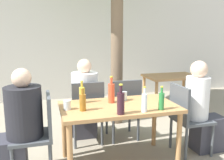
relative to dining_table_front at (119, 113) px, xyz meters
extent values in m
cube|color=beige|center=(0.00, 3.29, 0.76)|extent=(10.00, 0.08, 2.80)
cylinder|color=brown|center=(0.39, 1.37, 0.64)|extent=(0.21, 0.21, 2.56)
cube|color=#B27F4C|center=(0.00, 0.00, 0.07)|extent=(1.37, 0.77, 0.04)
cylinder|color=#B27F4C|center=(-0.62, -0.33, -0.30)|extent=(0.06, 0.06, 0.69)
cylinder|color=#B27F4C|center=(0.62, -0.33, -0.30)|extent=(0.06, 0.06, 0.69)
cylinder|color=#B27F4C|center=(-0.62, 0.33, -0.30)|extent=(0.06, 0.06, 0.69)
cylinder|color=#B27F4C|center=(0.62, 0.33, -0.30)|extent=(0.06, 0.06, 0.69)
cube|color=#B27F4C|center=(1.64, 1.70, 0.07)|extent=(1.05, 0.70, 0.04)
cylinder|color=#B27F4C|center=(1.18, 1.40, -0.30)|extent=(0.06, 0.06, 0.69)
cylinder|color=#B27F4C|center=(2.11, 1.40, -0.30)|extent=(0.06, 0.06, 0.69)
cylinder|color=#B27F4C|center=(1.18, 1.99, -0.30)|extent=(0.06, 0.06, 0.69)
cylinder|color=#B27F4C|center=(2.11, 1.99, -0.30)|extent=(0.06, 0.06, 0.69)
cube|color=#474C51|center=(-1.00, 0.00, -0.19)|extent=(0.44, 0.44, 0.04)
cube|color=#474C51|center=(-0.80, 0.00, 0.05)|extent=(0.04, 0.44, 0.45)
cylinder|color=#474C51|center=(-1.19, 0.19, -0.42)|extent=(0.04, 0.04, 0.44)
cylinder|color=#474C51|center=(-0.81, 0.19, -0.42)|extent=(0.04, 0.04, 0.44)
cube|color=#474C51|center=(1.00, 0.00, -0.19)|extent=(0.44, 0.44, 0.04)
cube|color=#474C51|center=(0.80, 0.00, 0.05)|extent=(0.04, 0.44, 0.45)
cylinder|color=#474C51|center=(1.19, -0.19, -0.42)|extent=(0.04, 0.04, 0.44)
cylinder|color=#474C51|center=(1.19, 0.19, -0.42)|extent=(0.04, 0.04, 0.44)
cylinder|color=#474C51|center=(0.81, -0.19, -0.42)|extent=(0.04, 0.04, 0.44)
cylinder|color=#474C51|center=(0.81, 0.19, -0.42)|extent=(0.04, 0.04, 0.44)
cube|color=#474C51|center=(-0.27, 0.71, -0.19)|extent=(0.44, 0.44, 0.04)
cube|color=#474C51|center=(-0.27, 0.51, 0.05)|extent=(0.44, 0.04, 0.45)
cylinder|color=#474C51|center=(-0.08, 0.90, -0.42)|extent=(0.04, 0.04, 0.44)
cylinder|color=#474C51|center=(-0.46, 0.90, -0.42)|extent=(0.04, 0.04, 0.44)
cylinder|color=#474C51|center=(-0.08, 0.52, -0.42)|extent=(0.04, 0.04, 0.44)
cylinder|color=#474C51|center=(-0.46, 0.52, -0.42)|extent=(0.04, 0.04, 0.44)
cube|color=#474C51|center=(0.27, 0.71, -0.19)|extent=(0.44, 0.44, 0.04)
cube|color=#474C51|center=(0.27, 0.51, 0.05)|extent=(0.44, 0.04, 0.45)
cylinder|color=#474C51|center=(0.46, 0.90, -0.42)|extent=(0.04, 0.04, 0.44)
cylinder|color=#474C51|center=(0.08, 0.90, -0.42)|extent=(0.04, 0.04, 0.44)
cylinder|color=#474C51|center=(0.46, 0.52, -0.42)|extent=(0.04, 0.04, 0.44)
cylinder|color=#474C51|center=(0.08, 0.52, -0.42)|extent=(0.04, 0.04, 0.44)
cube|color=#383842|center=(-1.26, 0.00, -0.41)|extent=(0.40, 0.35, 0.47)
cylinder|color=#232328|center=(-1.06, 0.00, 0.11)|extent=(0.39, 0.39, 0.55)
sphere|color=beige|center=(-1.06, 0.00, 0.47)|extent=(0.20, 0.20, 0.20)
cube|color=#383842|center=(1.26, 0.00, -0.41)|extent=(0.40, 0.27, 0.47)
cylinder|color=white|center=(1.06, 0.00, 0.10)|extent=(0.31, 0.31, 0.55)
sphere|color=beige|center=(1.06, 0.00, 0.48)|extent=(0.22, 0.22, 0.22)
cube|color=#383842|center=(-0.27, 0.97, -0.41)|extent=(0.34, 0.40, 0.47)
cylinder|color=white|center=(-0.27, 0.77, 0.10)|extent=(0.38, 0.38, 0.55)
sphere|color=beige|center=(-0.27, 0.77, 0.47)|extent=(0.20, 0.20, 0.20)
cylinder|color=silver|center=(0.19, -0.31, 0.19)|extent=(0.06, 0.06, 0.20)
cylinder|color=silver|center=(0.19, -0.31, 0.32)|extent=(0.02, 0.02, 0.07)
cylinder|color=gold|center=(0.19, -0.31, 0.36)|extent=(0.03, 0.03, 0.01)
cylinder|color=gold|center=(-0.40, 0.23, 0.19)|extent=(0.07, 0.07, 0.19)
cylinder|color=gold|center=(-0.40, 0.23, 0.32)|extent=(0.03, 0.03, 0.07)
cylinder|color=gold|center=(-0.40, 0.23, 0.36)|extent=(0.03, 0.03, 0.01)
cylinder|color=#331923|center=(-0.08, -0.31, 0.21)|extent=(0.08, 0.08, 0.23)
cylinder|color=#331923|center=(-0.08, -0.31, 0.36)|extent=(0.03, 0.03, 0.08)
cylinder|color=gold|center=(-0.08, -0.31, 0.41)|extent=(0.04, 0.04, 0.01)
cylinder|color=#9E661E|center=(-0.44, -0.08, 0.18)|extent=(0.07, 0.07, 0.19)
cylinder|color=#9E661E|center=(-0.44, -0.08, 0.31)|extent=(0.03, 0.03, 0.06)
cylinder|color=gold|center=(-0.44, -0.08, 0.35)|extent=(0.03, 0.03, 0.01)
cylinder|color=#DB4C2D|center=(-0.05, 0.14, 0.21)|extent=(0.08, 0.08, 0.23)
cylinder|color=#DB4C2D|center=(-0.05, 0.14, 0.37)|extent=(0.03, 0.03, 0.08)
cylinder|color=gold|center=(-0.05, 0.14, 0.41)|extent=(0.04, 0.04, 0.01)
cylinder|color=#287A38|center=(0.40, -0.29, 0.18)|extent=(0.06, 0.06, 0.19)
cylinder|color=#287A38|center=(0.40, -0.29, 0.31)|extent=(0.03, 0.03, 0.07)
cylinder|color=gold|center=(0.40, -0.29, 0.35)|extent=(0.03, 0.03, 0.01)
cylinder|color=silver|center=(0.14, 0.20, 0.15)|extent=(0.06, 0.06, 0.11)
cylinder|color=silver|center=(-0.61, 0.00, 0.14)|extent=(0.08, 0.08, 0.11)
camera|label=1|loc=(-0.86, -2.71, 0.94)|focal=40.00mm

